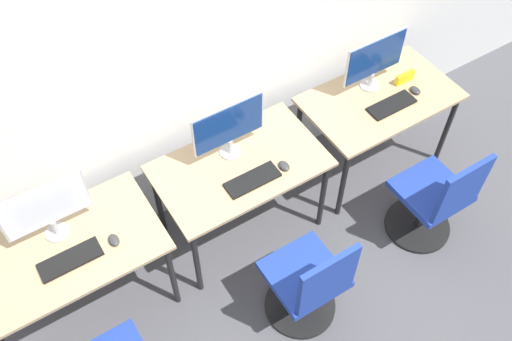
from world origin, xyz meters
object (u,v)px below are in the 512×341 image
Objects in this scene: keyboard_center at (252,180)px; keyboard_left at (70,260)px; keyboard_right at (392,105)px; office_chair_right at (434,202)px; monitor_left at (45,209)px; mouse_center at (284,166)px; mouse_left at (114,240)px; monitor_right at (375,60)px; monitor_center at (229,127)px; office_chair_center at (309,286)px; mouse_right at (415,90)px.

keyboard_left is at bearing 176.86° from keyboard_center.
keyboard_right is 0.74m from office_chair_right.
mouse_center is (1.42, -0.30, -0.23)m from monitor_left.
mouse_center reaches higher than keyboard_right.
monitor_left is at bearing 158.97° from office_chair_right.
mouse_left reaches higher than keyboard_center.
monitor_right is (2.37, 0.22, 0.24)m from keyboard_left.
monitor_center is (1.19, -0.01, 0.00)m from monitor_left.
office_chair_center reaches higher than keyboard_center.
mouse_right reaches higher than keyboard_right.
mouse_center is 0.18× the size of monitor_right.
office_chair_right is (1.11, -0.88, -0.60)m from monitor_center.
keyboard_right is (2.37, -0.24, -0.24)m from monitor_left.
keyboard_center is at bearing -90.00° from monitor_center.
keyboard_right is at bearing 2.11° from keyboard_center.
mouse_left is at bearing -3.27° from keyboard_left.
monitor_right is 1.40× the size of keyboard_right.
office_chair_center is (0.93, -0.71, -0.37)m from mouse_left.
monitor_center reaches higher than keyboard_center.
monitor_right is 1.07m from office_chair_right.
monitor_right is at bearing 0.07° from monitor_left.
mouse_left is at bearing 176.90° from keyboard_center.
office_chair_center is at bearing -109.40° from mouse_center.
office_chair_right reaches higher than mouse_left.
monitor_right is (1.19, 0.01, 0.00)m from monitor_center.
monitor_center is 1.00× the size of monitor_right.
monitor_center is 1.40× the size of keyboard_right.
office_chair_center is at bearing -149.31° from keyboard_right.
monitor_left is 5.62× the size of mouse_center.
mouse_left is 2.13m from monitor_right.
keyboard_left is 4.01× the size of mouse_right.
monitor_left reaches higher than mouse_center.
office_chair_center is 2.54× the size of keyboard_right.
monitor_right is 0.34m from keyboard_right.
monitor_center is 1.11m from office_chair_center.
monitor_left is 5.62× the size of mouse_right.
monitor_right reaches higher than mouse_left.
keyboard_left is 1.00× the size of keyboard_right.
mouse_right is at bearing 3.82° from mouse_center.
mouse_left is 0.10× the size of office_chair_center.
office_chair_right is at bearing -96.87° from keyboard_right.
monitor_right is at bearing 17.65° from mouse_center.
keyboard_center is (0.00, -0.28, -0.24)m from monitor_center.
monitor_left is 2.63m from mouse_right.
monitor_left reaches higher than office_chair_center.
monitor_left reaches higher than mouse_left.
mouse_center is (0.23, -0.29, -0.23)m from monitor_center.
mouse_left is at bearing -41.98° from monitor_left.
keyboard_left is at bearing 163.92° from office_chair_right.
keyboard_center is 1.00× the size of keyboard_right.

